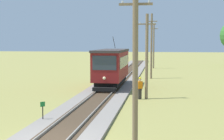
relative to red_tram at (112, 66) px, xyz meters
name	(u,v)px	position (x,y,z in m)	size (l,w,h in m)	color
sleeper_bed	(52,140)	(0.00, -16.95, -2.01)	(2.04, 120.00, 0.01)	#423323
rail_left	(37,138)	(-0.72, -16.95, -1.94)	(0.07, 120.00, 0.14)	gray
rail_right	(68,140)	(0.72, -16.95, -1.94)	(0.07, 120.00, 0.14)	gray
red_tram	(112,66)	(0.00, 0.00, 0.00)	(2.60, 8.54, 4.79)	maroon
utility_pole_foreground	(135,65)	(3.66, -16.83, 1.37)	(1.40, 0.55, 6.94)	#7A664C
utility_pole_near_tram	(147,56)	(3.66, -5.28, 1.29)	(1.40, 0.38, 6.78)	#7A664C
utility_pole_mid	(151,45)	(3.66, 8.64, 1.94)	(1.40, 0.59, 8.08)	#7A664C
utility_pole_far	(154,45)	(3.66, 23.52, 1.79)	(1.40, 0.43, 7.78)	#7A664C
trackside_signal_marker	(43,111)	(-1.85, -13.44, -1.53)	(0.21, 0.21, 1.18)	black
track_worker	(140,87)	(3.15, -5.56, -1.21)	(0.45, 0.40, 1.78)	#38332D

